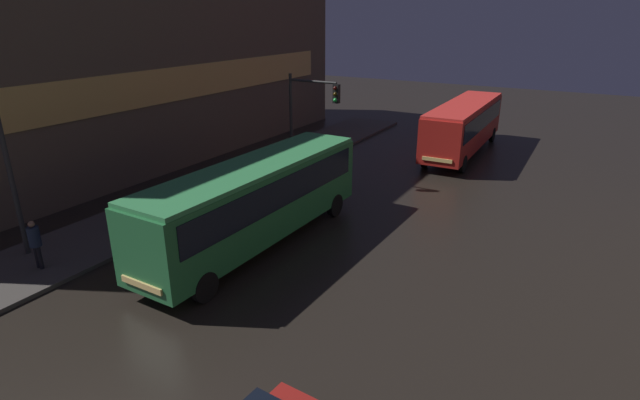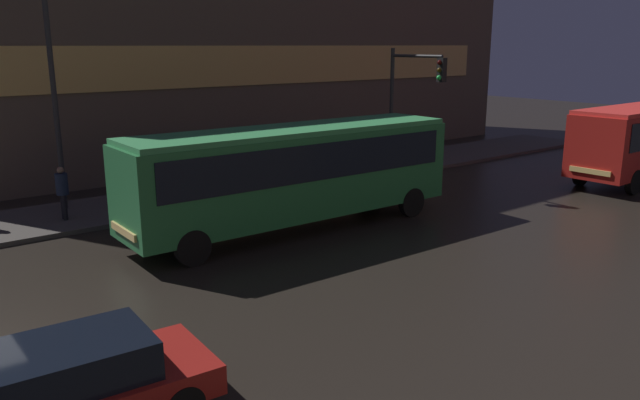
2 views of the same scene
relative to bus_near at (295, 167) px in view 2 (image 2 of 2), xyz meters
The scene contains 7 objects.
sidewalk_left 6.09m from the bus_near, behind, with size 4.00×48.00×0.15m.
building_left_tower 17.15m from the bus_near, 155.48° to the left, with size 10.07×31.66×14.47m.
bus_near is the anchor object (origin of this frame).
car_taxi 11.07m from the bus_near, 53.79° to the right, with size 2.13×4.33×1.41m.
pedestrian_near 7.67m from the bus_near, 133.15° to the right, with size 0.51×0.51×1.76m.
traffic_light_main 7.82m from the bus_near, 106.64° to the left, with size 2.87×0.35×5.61m.
street_lamp_sidewalk 9.06m from the bus_near, 141.81° to the right, with size 1.25×0.36×8.55m.
Camera 2 is at (12.27, -0.87, 5.73)m, focal length 35.00 mm.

